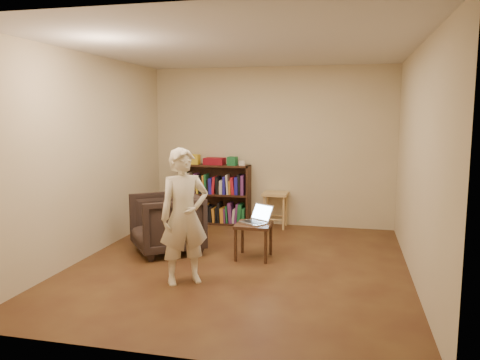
% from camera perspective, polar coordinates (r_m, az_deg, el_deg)
% --- Properties ---
extents(floor, '(4.50, 4.50, 0.00)m').
position_cam_1_polar(floor, '(5.83, -0.03, -10.33)').
color(floor, '#402014').
rests_on(floor, ground).
extents(ceiling, '(4.50, 4.50, 0.00)m').
position_cam_1_polar(ceiling, '(5.59, -0.03, 15.88)').
color(ceiling, silver).
rests_on(ceiling, wall_back).
extents(wall_back, '(4.00, 0.00, 4.00)m').
position_cam_1_polar(wall_back, '(7.76, 3.81, 4.04)').
color(wall_back, beige).
rests_on(wall_back, floor).
extents(wall_left, '(0.00, 4.50, 4.50)m').
position_cam_1_polar(wall_left, '(6.32, -17.97, 2.77)').
color(wall_left, beige).
rests_on(wall_left, floor).
extents(wall_right, '(0.00, 4.50, 4.50)m').
position_cam_1_polar(wall_right, '(5.46, 20.87, 1.86)').
color(wall_right, beige).
rests_on(wall_right, floor).
extents(bookshelf, '(1.20, 0.30, 1.00)m').
position_cam_1_polar(bookshelf, '(7.92, -3.08, -2.14)').
color(bookshelf, black).
rests_on(bookshelf, floor).
extents(box_yellow, '(0.20, 0.15, 0.16)m').
position_cam_1_polar(box_yellow, '(7.94, -5.69, 2.53)').
color(box_yellow, yellow).
rests_on(box_yellow, bookshelf).
extents(red_cloth, '(0.34, 0.25, 0.11)m').
position_cam_1_polar(red_cloth, '(7.85, -3.13, 2.31)').
color(red_cloth, maroon).
rests_on(red_cloth, bookshelf).
extents(box_green, '(0.16, 0.16, 0.14)m').
position_cam_1_polar(box_green, '(7.71, -0.93, 2.33)').
color(box_green, '#1B6635').
rests_on(box_green, bookshelf).
extents(box_white, '(0.10, 0.10, 0.07)m').
position_cam_1_polar(box_white, '(7.71, 0.25, 2.07)').
color(box_white, silver).
rests_on(box_white, bookshelf).
extents(stool, '(0.40, 0.40, 0.58)m').
position_cam_1_polar(stool, '(7.63, 4.34, -2.36)').
color(stool, tan).
rests_on(stool, floor).
extents(armchair, '(1.19, 1.19, 0.78)m').
position_cam_1_polar(armchair, '(6.35, -8.94, -5.22)').
color(armchair, black).
rests_on(armchair, floor).
extents(side_table, '(0.44, 0.44, 0.45)m').
position_cam_1_polar(side_table, '(6.01, 1.67, -6.03)').
color(side_table, black).
rests_on(side_table, floor).
extents(laptop, '(0.45, 0.46, 0.22)m').
position_cam_1_polar(laptop, '(6.04, 2.07, -4.70)').
color(laptop, '#B4B4B9').
rests_on(laptop, side_table).
extents(person, '(0.65, 0.60, 1.48)m').
position_cam_1_polar(person, '(5.10, -6.81, -4.43)').
color(person, beige).
rests_on(person, floor).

